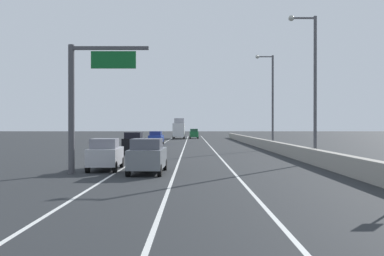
{
  "coord_description": "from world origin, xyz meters",
  "views": [
    {
      "loc": [
        -0.98,
        -2.47,
        2.78
      ],
      "look_at": [
        -1.03,
        36.76,
        2.59
      ],
      "focal_mm": 41.63,
      "sensor_mm": 36.0,
      "label": 1
    }
  ],
  "objects_px": {
    "car_gray_2": "(148,156)",
    "lamp_post_right_third": "(271,96)",
    "car_silver_1": "(106,154)",
    "box_truck": "(179,129)",
    "overhead_sign_gantry": "(85,92)",
    "car_blue_3": "(157,138)",
    "car_black_4": "(135,143)",
    "car_green_0": "(194,134)",
    "lamp_post_right_second": "(313,79)"
  },
  "relations": [
    {
      "from": "lamp_post_right_second",
      "to": "box_truck",
      "type": "height_order",
      "value": "lamp_post_right_second"
    },
    {
      "from": "lamp_post_right_second",
      "to": "car_silver_1",
      "type": "relative_size",
      "value": 2.6
    },
    {
      "from": "overhead_sign_gantry",
      "to": "lamp_post_right_second",
      "type": "relative_size",
      "value": 0.68
    },
    {
      "from": "lamp_post_right_second",
      "to": "lamp_post_right_third",
      "type": "height_order",
      "value": "same"
    },
    {
      "from": "lamp_post_right_second",
      "to": "car_gray_2",
      "type": "height_order",
      "value": "lamp_post_right_second"
    },
    {
      "from": "car_gray_2",
      "to": "box_truck",
      "type": "bearing_deg",
      "value": 90.17
    },
    {
      "from": "overhead_sign_gantry",
      "to": "car_black_4",
      "type": "relative_size",
      "value": 1.61
    },
    {
      "from": "car_silver_1",
      "to": "car_black_4",
      "type": "height_order",
      "value": "car_black_4"
    },
    {
      "from": "lamp_post_right_second",
      "to": "car_green_0",
      "type": "xyz_separation_m",
      "value": [
        -8.59,
        64.03,
        -5.24
      ]
    },
    {
      "from": "car_green_0",
      "to": "car_black_4",
      "type": "bearing_deg",
      "value": -96.74
    },
    {
      "from": "box_truck",
      "to": "car_blue_3",
      "type": "bearing_deg",
      "value": -94.98
    },
    {
      "from": "car_gray_2",
      "to": "car_green_0",
      "type": "bearing_deg",
      "value": 87.59
    },
    {
      "from": "overhead_sign_gantry",
      "to": "car_green_0",
      "type": "bearing_deg",
      "value": 84.66
    },
    {
      "from": "overhead_sign_gantry",
      "to": "box_truck",
      "type": "height_order",
      "value": "overhead_sign_gantry"
    },
    {
      "from": "lamp_post_right_second",
      "to": "car_blue_3",
      "type": "xyz_separation_m",
      "value": [
        -14.35,
        33.02,
        -5.31
      ]
    },
    {
      "from": "car_green_0",
      "to": "box_truck",
      "type": "xyz_separation_m",
      "value": [
        -3.22,
        -1.75,
        0.97
      ]
    },
    {
      "from": "car_green_0",
      "to": "car_black_4",
      "type": "distance_m",
      "value": 53.07
    },
    {
      "from": "car_black_4",
      "to": "box_truck",
      "type": "distance_m",
      "value": 51.05
    },
    {
      "from": "overhead_sign_gantry",
      "to": "box_truck",
      "type": "bearing_deg",
      "value": 87.15
    },
    {
      "from": "lamp_post_right_third",
      "to": "lamp_post_right_second",
      "type": "bearing_deg",
      "value": -90.59
    },
    {
      "from": "car_green_0",
      "to": "car_blue_3",
      "type": "height_order",
      "value": "car_green_0"
    },
    {
      "from": "overhead_sign_gantry",
      "to": "car_black_4",
      "type": "height_order",
      "value": "overhead_sign_gantry"
    },
    {
      "from": "car_gray_2",
      "to": "lamp_post_right_third",
      "type": "bearing_deg",
      "value": 65.53
    },
    {
      "from": "overhead_sign_gantry",
      "to": "car_silver_1",
      "type": "xyz_separation_m",
      "value": [
        0.84,
        2.06,
        -3.74
      ]
    },
    {
      "from": "car_green_0",
      "to": "car_blue_3",
      "type": "xyz_separation_m",
      "value": [
        -5.77,
        -31.01,
        -0.07
      ]
    },
    {
      "from": "lamp_post_right_second",
      "to": "overhead_sign_gantry",
      "type": "bearing_deg",
      "value": -153.93
    },
    {
      "from": "car_silver_1",
      "to": "lamp_post_right_third",
      "type": "bearing_deg",
      "value": 58.64
    },
    {
      "from": "lamp_post_right_second",
      "to": "box_truck",
      "type": "relative_size",
      "value": 1.31
    },
    {
      "from": "car_green_0",
      "to": "box_truck",
      "type": "distance_m",
      "value": 3.79
    },
    {
      "from": "overhead_sign_gantry",
      "to": "lamp_post_right_third",
      "type": "xyz_separation_m",
      "value": [
        15.47,
        26.06,
        1.57
      ]
    },
    {
      "from": "car_black_4",
      "to": "overhead_sign_gantry",
      "type": "bearing_deg",
      "value": -91.41
    },
    {
      "from": "overhead_sign_gantry",
      "to": "car_blue_3",
      "type": "bearing_deg",
      "value": 88.7
    },
    {
      "from": "car_green_0",
      "to": "car_silver_1",
      "type": "height_order",
      "value": "car_green_0"
    },
    {
      "from": "lamp_post_right_second",
      "to": "car_black_4",
      "type": "xyz_separation_m",
      "value": [
        -14.81,
        11.33,
        -5.23
      ]
    },
    {
      "from": "lamp_post_right_third",
      "to": "car_silver_1",
      "type": "relative_size",
      "value": 2.6
    },
    {
      "from": "lamp_post_right_third",
      "to": "car_black_4",
      "type": "relative_size",
      "value": 2.38
    },
    {
      "from": "box_truck",
      "to": "car_gray_2",
      "type": "bearing_deg",
      "value": -89.83
    },
    {
      "from": "car_gray_2",
      "to": "car_blue_3",
      "type": "relative_size",
      "value": 1.0
    },
    {
      "from": "car_gray_2",
      "to": "car_blue_3",
      "type": "bearing_deg",
      "value": 93.91
    },
    {
      "from": "car_silver_1",
      "to": "box_truck",
      "type": "height_order",
      "value": "box_truck"
    },
    {
      "from": "lamp_post_right_second",
      "to": "car_silver_1",
      "type": "distance_m",
      "value": 16.3
    },
    {
      "from": "overhead_sign_gantry",
      "to": "car_green_0",
      "type": "distance_m",
      "value": 71.91
    },
    {
      "from": "lamp_post_right_third",
      "to": "car_gray_2",
      "type": "relative_size",
      "value": 2.45
    },
    {
      "from": "overhead_sign_gantry",
      "to": "lamp_post_right_third",
      "type": "height_order",
      "value": "lamp_post_right_third"
    },
    {
      "from": "car_black_4",
      "to": "car_blue_3",
      "type": "bearing_deg",
      "value": 88.79
    },
    {
      "from": "lamp_post_right_third",
      "to": "car_gray_2",
      "type": "bearing_deg",
      "value": -114.47
    },
    {
      "from": "box_truck",
      "to": "overhead_sign_gantry",
      "type": "bearing_deg",
      "value": -92.85
    },
    {
      "from": "car_silver_1",
      "to": "box_truck",
      "type": "xyz_separation_m",
      "value": [
        2.63,
        67.69,
        1.04
      ]
    },
    {
      "from": "car_gray_2",
      "to": "car_black_4",
      "type": "height_order",
      "value": "car_black_4"
    },
    {
      "from": "car_blue_3",
      "to": "box_truck",
      "type": "height_order",
      "value": "box_truck"
    }
  ]
}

